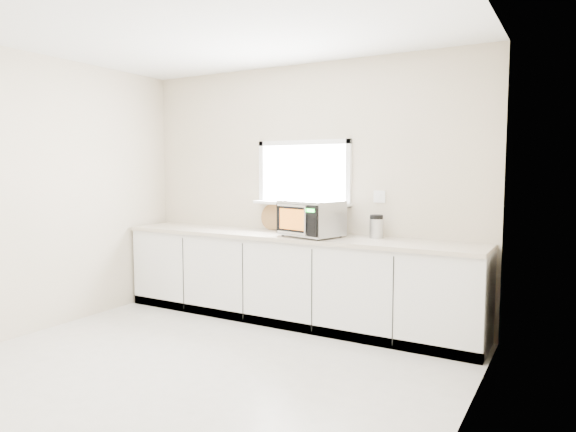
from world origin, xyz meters
The scene contains 8 objects.
ground centered at (0.00, 0.00, 0.00)m, with size 4.00×4.00×0.00m, color beige.
back_wall centered at (0.00, 2.00, 1.36)m, with size 4.00×0.17×2.70m.
cabinets centered at (0.00, 1.70, 0.44)m, with size 3.92×0.60×0.88m, color white.
countertop centered at (0.00, 1.69, 0.90)m, with size 3.92×0.64×0.04m, color beige.
microwave centered at (0.27, 1.64, 1.11)m, with size 0.65×0.56×0.36m.
knife_block centered at (-0.10, 1.80, 1.06)m, with size 0.12×0.22×0.32m.
cutting_board centered at (-0.37, 1.94, 1.07)m, with size 0.29×0.29×0.02m, color olive.
coffee_grinder centered at (0.87, 1.87, 1.03)m, with size 0.16×0.16×0.23m.
Camera 1 is at (2.58, -2.89, 1.59)m, focal length 32.00 mm.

